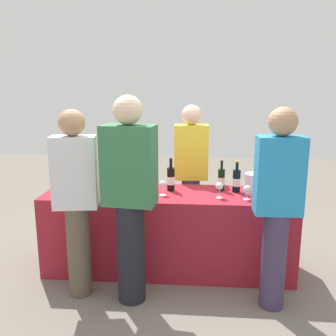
% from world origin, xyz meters
% --- Properties ---
extents(ground_plane, '(12.00, 12.00, 0.00)m').
position_xyz_m(ground_plane, '(0.00, 0.00, 0.00)').
color(ground_plane, slate).
extents(tasting_table, '(2.41, 0.67, 0.79)m').
position_xyz_m(tasting_table, '(0.00, 0.00, 0.40)').
color(tasting_table, maroon).
rests_on(tasting_table, ground_plane).
extents(wine_bottle_0, '(0.08, 0.08, 0.31)m').
position_xyz_m(wine_bottle_0, '(-0.62, 0.16, 0.91)').
color(wine_bottle_0, black).
rests_on(wine_bottle_0, tasting_table).
extents(wine_bottle_1, '(0.07, 0.07, 0.32)m').
position_xyz_m(wine_bottle_1, '(-0.43, 0.12, 0.91)').
color(wine_bottle_1, black).
rests_on(wine_bottle_1, tasting_table).
extents(wine_bottle_2, '(0.08, 0.08, 0.33)m').
position_xyz_m(wine_bottle_2, '(0.02, 0.09, 0.91)').
color(wine_bottle_2, black).
rests_on(wine_bottle_2, tasting_table).
extents(wine_bottle_3, '(0.07, 0.07, 0.31)m').
position_xyz_m(wine_bottle_3, '(0.52, 0.13, 0.91)').
color(wine_bottle_3, black).
rests_on(wine_bottle_3, tasting_table).
extents(wine_bottle_4, '(0.08, 0.08, 0.31)m').
position_xyz_m(wine_bottle_4, '(0.67, 0.10, 0.91)').
color(wine_bottle_4, black).
rests_on(wine_bottle_4, tasting_table).
extents(wine_glass_0, '(0.07, 0.07, 0.15)m').
position_xyz_m(wine_glass_0, '(-0.23, -0.16, 0.90)').
color(wine_glass_0, silver).
rests_on(wine_glass_0, tasting_table).
extents(wine_glass_1, '(0.07, 0.07, 0.14)m').
position_xyz_m(wine_glass_1, '(-0.04, -0.08, 0.90)').
color(wine_glass_1, silver).
rests_on(wine_glass_1, tasting_table).
extents(wine_glass_2, '(0.07, 0.07, 0.15)m').
position_xyz_m(wine_glass_2, '(0.49, -0.12, 0.90)').
color(wine_glass_2, silver).
rests_on(wine_glass_2, tasting_table).
extents(wine_glass_3, '(0.08, 0.08, 0.14)m').
position_xyz_m(wine_glass_3, '(0.74, -0.15, 0.89)').
color(wine_glass_3, silver).
rests_on(wine_glass_3, tasting_table).
extents(ice_bucket, '(0.22, 0.22, 0.20)m').
position_xyz_m(ice_bucket, '(0.85, 0.06, 0.89)').
color(ice_bucket, silver).
rests_on(ice_bucket, tasting_table).
extents(server_pouring, '(0.37, 0.22, 1.62)m').
position_xyz_m(server_pouring, '(0.21, 0.56, 0.89)').
color(server_pouring, '#3F3351').
rests_on(server_pouring, ground_plane).
extents(guest_0, '(0.40, 0.26, 1.64)m').
position_xyz_m(guest_0, '(-0.74, -0.54, 0.90)').
color(guest_0, brown).
rests_on(guest_0, ground_plane).
extents(guest_1, '(0.45, 0.29, 1.75)m').
position_xyz_m(guest_1, '(-0.26, -0.60, 0.95)').
color(guest_1, black).
rests_on(guest_1, ground_plane).
extents(guest_2, '(0.37, 0.22, 1.67)m').
position_xyz_m(guest_2, '(0.92, -0.60, 0.92)').
color(guest_2, '#3F3351').
rests_on(guest_2, ground_plane).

